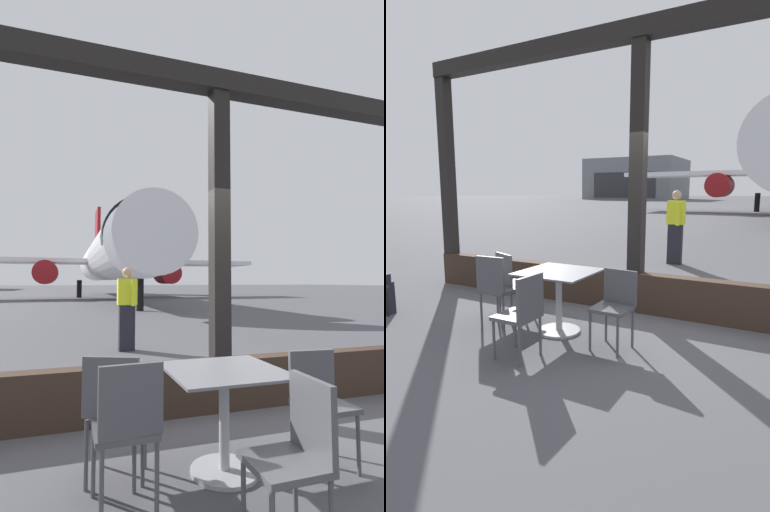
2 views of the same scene
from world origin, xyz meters
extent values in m
plane|color=#4C4C51|center=(0.00, 40.00, 0.00)|extent=(220.00, 220.00, 0.00)
cube|color=#38281E|center=(0.00, 0.00, 0.28)|extent=(7.54, 0.24, 0.56)
cube|color=black|center=(0.00, 0.00, 3.80)|extent=(7.54, 0.24, 0.24)
cube|color=black|center=(0.00, 0.00, 1.84)|extent=(0.20, 0.20, 3.68)
cube|color=slate|center=(-0.51, -1.28, 0.76)|extent=(0.86, 0.86, 0.02)
cylinder|color=#9EA0A5|center=(-0.51, -1.28, 0.37)|extent=(0.08, 0.08, 0.75)
cylinder|color=#9EA0A5|center=(-0.51, -1.28, 0.01)|extent=(0.52, 0.52, 0.03)
cube|color=#4C4C51|center=(-0.51, -2.11, 0.44)|extent=(0.40, 0.40, 0.04)
cube|color=#4C4C51|center=(-0.33, -2.12, 0.68)|extent=(0.05, 0.40, 0.43)
cylinder|color=#4C4C51|center=(-0.67, -1.94, 0.22)|extent=(0.03, 0.03, 0.44)
cylinder|color=#4C4C51|center=(-0.33, -1.95, 0.22)|extent=(0.03, 0.03, 0.44)
cube|color=#4C4C51|center=(-1.29, -1.11, 0.47)|extent=(0.40, 0.40, 0.04)
cube|color=#4C4C51|center=(-1.36, -1.27, 0.70)|extent=(0.38, 0.20, 0.42)
cylinder|color=#4C4C51|center=(-1.37, -0.89, 0.24)|extent=(0.03, 0.03, 0.47)
cylinder|color=#4C4C51|center=(-1.06, -1.02, 0.24)|extent=(0.03, 0.03, 0.47)
cylinder|color=#4C4C51|center=(-1.51, -1.20, 0.24)|extent=(0.03, 0.03, 0.47)
cylinder|color=#4C4C51|center=(-1.20, -1.33, 0.24)|extent=(0.03, 0.03, 0.47)
cube|color=#4C4C51|center=(-1.29, -1.45, 0.47)|extent=(0.40, 0.40, 0.04)
cube|color=#4C4C51|center=(-1.27, -1.63, 0.71)|extent=(0.40, 0.07, 0.44)
cylinder|color=#4C4C51|center=(-1.47, -1.30, 0.24)|extent=(0.03, 0.03, 0.47)
cylinder|color=#4C4C51|center=(-1.13, -1.27, 0.24)|extent=(0.03, 0.03, 0.47)
cylinder|color=#4C4C51|center=(-1.45, -1.64, 0.24)|extent=(0.03, 0.03, 0.47)
cylinder|color=#4C4C51|center=(-1.11, -1.61, 0.24)|extent=(0.03, 0.03, 0.47)
cube|color=#4C4C51|center=(0.27, -1.45, 0.46)|extent=(0.40, 0.40, 0.04)
cube|color=#4C4C51|center=(0.29, -1.27, 0.67)|extent=(0.40, 0.08, 0.38)
cylinder|color=#4C4C51|center=(0.42, -1.64, 0.23)|extent=(0.03, 0.03, 0.46)
cylinder|color=#4C4C51|center=(0.08, -1.60, 0.23)|extent=(0.03, 0.03, 0.46)
cylinder|color=#4C4C51|center=(0.46, -1.30, 0.23)|extent=(0.03, 0.03, 0.46)
cylinder|color=#4C4C51|center=(0.12, -1.27, 0.23)|extent=(0.03, 0.03, 0.46)
cylinder|color=silver|center=(1.73, 29.10, 3.49)|extent=(3.83, 31.55, 3.83)
cone|color=silver|center=(1.73, 12.03, 3.49)|extent=(3.63, 2.60, 3.63)
cylinder|color=black|center=(1.73, 13.93, 3.64)|extent=(3.90, 0.90, 3.90)
cube|color=silver|center=(-5.39, 29.98, 3.19)|extent=(12.31, 4.20, 0.36)
cube|color=silver|center=(8.84, 29.98, 3.19)|extent=(12.31, 4.20, 0.36)
cylinder|color=maroon|center=(-3.38, 28.58, 2.19)|extent=(1.90, 3.20, 1.90)
cylinder|color=maroon|center=(6.84, 28.58, 2.19)|extent=(1.90, 3.20, 1.90)
cube|color=maroon|center=(1.73, 43.38, 7.80)|extent=(0.36, 4.40, 5.20)
cylinder|color=black|center=(1.73, 14.23, 0.79)|extent=(0.36, 0.36, 1.57)
cylinder|color=black|center=(-0.67, 30.98, 0.79)|extent=(0.44, 0.44, 1.57)
cylinder|color=black|center=(4.13, 30.98, 0.79)|extent=(0.44, 0.44, 1.57)
cube|color=black|center=(-0.47, 3.92, 0.47)|extent=(0.32, 0.20, 0.95)
cube|color=yellow|center=(-0.47, 3.92, 1.23)|extent=(0.40, 0.22, 0.55)
sphere|color=tan|center=(-0.47, 3.92, 1.63)|extent=(0.22, 0.22, 0.22)
cylinder|color=yellow|center=(-0.56, 4.14, 1.20)|extent=(0.09, 0.09, 0.52)
cylinder|color=yellow|center=(-0.37, 3.70, 1.20)|extent=(0.09, 0.09, 0.52)
camera|label=1|loc=(-1.66, -3.95, 1.44)|focal=26.02mm
camera|label=2|loc=(1.89, -5.16, 1.72)|focal=27.07mm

